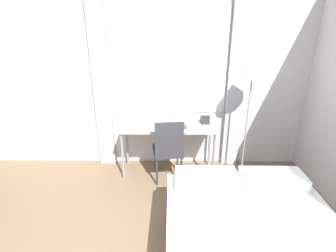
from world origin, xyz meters
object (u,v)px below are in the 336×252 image
standing_lamp (252,77)px  telephone (205,120)px  desk_chair (168,148)px  book (177,126)px  desk (168,130)px

standing_lamp → telephone: size_ratio=10.19×
standing_lamp → telephone: standing_lamp is taller
desk_chair → book: (0.13, 0.20, 0.24)m
desk_chair → telephone: desk_chair is taller
telephone → book: (-0.41, -0.18, -0.03)m
standing_lamp → telephone: bearing=154.8°
desk_chair → book: size_ratio=3.53×
desk → book: book is taller
desk → book: 0.16m
telephone → book: telephone is taller
desk_chair → telephone: 0.71m
desk → standing_lamp: standing_lamp is taller
telephone → book: bearing=-156.3°
telephone → desk_chair: bearing=-144.9°
desk → telephone: size_ratio=8.11×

